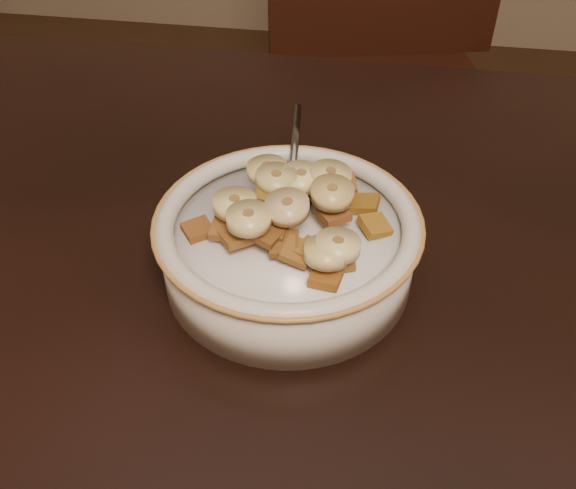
# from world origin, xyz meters

# --- Properties ---
(table) EXTENTS (1.41, 0.91, 0.04)m
(table) POSITION_xyz_m (0.00, 0.00, 0.73)
(table) COLOR black
(table) RESTS_ON floor
(chair) EXTENTS (0.57, 0.57, 1.06)m
(chair) POSITION_xyz_m (-0.12, 0.80, 0.53)
(chair) COLOR black
(chair) RESTS_ON floor
(cereal_bowl) EXTENTS (0.19, 0.19, 0.05)m
(cereal_bowl) POSITION_xyz_m (-0.17, 0.07, 0.77)
(cereal_bowl) COLOR silver
(cereal_bowl) RESTS_ON table
(milk) EXTENTS (0.16, 0.16, 0.00)m
(milk) POSITION_xyz_m (-0.17, 0.07, 0.80)
(milk) COLOR white
(milk) RESTS_ON cereal_bowl
(spoon) EXTENTS (0.04, 0.05, 0.01)m
(spoon) POSITION_xyz_m (-0.17, 0.10, 0.80)
(spoon) COLOR gray
(spoon) RESTS_ON cereal_bowl
(cereal_square_0) EXTENTS (0.02, 0.02, 0.01)m
(cereal_square_0) POSITION_xyz_m (-0.16, 0.12, 0.80)
(cereal_square_0) COLOR brown
(cereal_square_0) RESTS_ON milk
(cereal_square_1) EXTENTS (0.02, 0.02, 0.01)m
(cereal_square_1) POSITION_xyz_m (-0.13, 0.02, 0.80)
(cereal_square_1) COLOR brown
(cereal_square_1) RESTS_ON milk
(cereal_square_2) EXTENTS (0.03, 0.03, 0.01)m
(cereal_square_2) POSITION_xyz_m (-0.15, 0.03, 0.81)
(cereal_square_2) COLOR brown
(cereal_square_2) RESTS_ON milk
(cereal_square_3) EXTENTS (0.03, 0.03, 0.01)m
(cereal_square_3) POSITION_xyz_m (-0.20, 0.04, 0.81)
(cereal_square_3) COLOR #97612A
(cereal_square_3) RESTS_ON milk
(cereal_square_4) EXTENTS (0.03, 0.03, 0.01)m
(cereal_square_4) POSITION_xyz_m (-0.14, 0.13, 0.80)
(cereal_square_4) COLOR brown
(cereal_square_4) RESTS_ON milk
(cereal_square_5) EXTENTS (0.02, 0.02, 0.01)m
(cereal_square_5) POSITION_xyz_m (-0.17, 0.05, 0.81)
(cereal_square_5) COLOR brown
(cereal_square_5) RESTS_ON milk
(cereal_square_6) EXTENTS (0.02, 0.02, 0.01)m
(cereal_square_6) POSITION_xyz_m (-0.21, 0.05, 0.81)
(cereal_square_6) COLOR brown
(cereal_square_6) RESTS_ON milk
(cereal_square_7) EXTENTS (0.02, 0.02, 0.01)m
(cereal_square_7) POSITION_xyz_m (-0.13, 0.11, 0.80)
(cereal_square_7) COLOR olive
(cereal_square_7) RESTS_ON milk
(cereal_square_8) EXTENTS (0.03, 0.03, 0.01)m
(cereal_square_8) POSITION_xyz_m (-0.18, 0.11, 0.81)
(cereal_square_8) COLOR brown
(cereal_square_8) RESTS_ON milk
(cereal_square_9) EXTENTS (0.02, 0.02, 0.01)m
(cereal_square_9) POSITION_xyz_m (-0.11, 0.10, 0.80)
(cereal_square_9) COLOR #946617
(cereal_square_9) RESTS_ON milk
(cereal_square_10) EXTENTS (0.02, 0.02, 0.01)m
(cereal_square_10) POSITION_xyz_m (-0.17, 0.04, 0.81)
(cereal_square_10) COLOR brown
(cereal_square_10) RESTS_ON milk
(cereal_square_11) EXTENTS (0.02, 0.02, 0.01)m
(cereal_square_11) POSITION_xyz_m (-0.16, 0.03, 0.81)
(cereal_square_11) COLOR brown
(cereal_square_11) RESTS_ON milk
(cereal_square_12) EXTENTS (0.03, 0.03, 0.01)m
(cereal_square_12) POSITION_xyz_m (-0.14, 0.04, 0.81)
(cereal_square_12) COLOR brown
(cereal_square_12) RESTS_ON milk
(cereal_square_13) EXTENTS (0.03, 0.03, 0.01)m
(cereal_square_13) POSITION_xyz_m (-0.23, 0.05, 0.80)
(cereal_square_13) COLOR brown
(cereal_square_13) RESTS_ON milk
(cereal_square_14) EXTENTS (0.03, 0.03, 0.01)m
(cereal_square_14) POSITION_xyz_m (-0.15, 0.11, 0.81)
(cereal_square_14) COLOR brown
(cereal_square_14) RESTS_ON milk
(cereal_square_15) EXTENTS (0.03, 0.03, 0.01)m
(cereal_square_15) POSITION_xyz_m (-0.14, 0.12, 0.80)
(cereal_square_15) COLOR brown
(cereal_square_15) RESTS_ON milk
(cereal_square_16) EXTENTS (0.03, 0.03, 0.01)m
(cereal_square_16) POSITION_xyz_m (-0.10, 0.07, 0.80)
(cereal_square_16) COLOR #8C591B
(cereal_square_16) RESTS_ON milk
(cereal_square_17) EXTENTS (0.02, 0.02, 0.01)m
(cereal_square_17) POSITION_xyz_m (-0.13, 0.03, 0.80)
(cereal_square_17) COLOR brown
(cereal_square_17) RESTS_ON milk
(cereal_square_18) EXTENTS (0.02, 0.02, 0.01)m
(cereal_square_18) POSITION_xyz_m (-0.13, 0.12, 0.80)
(cereal_square_18) COLOR brown
(cereal_square_18) RESTS_ON milk
(cereal_square_19) EXTENTS (0.03, 0.03, 0.01)m
(cereal_square_19) POSITION_xyz_m (-0.20, 0.07, 0.81)
(cereal_square_19) COLOR brown
(cereal_square_19) RESTS_ON milk
(cereal_square_20) EXTENTS (0.03, 0.03, 0.01)m
(cereal_square_20) POSITION_xyz_m (-0.14, 0.07, 0.81)
(cereal_square_20) COLOR brown
(cereal_square_20) RESTS_ON milk
(cereal_square_21) EXTENTS (0.03, 0.03, 0.01)m
(cereal_square_21) POSITION_xyz_m (-0.18, 0.04, 0.81)
(cereal_square_21) COLOR brown
(cereal_square_21) RESTS_ON milk
(cereal_square_22) EXTENTS (0.02, 0.02, 0.01)m
(cereal_square_22) POSITION_xyz_m (-0.18, 0.08, 0.82)
(cereal_square_22) COLOR brown
(cereal_square_22) RESTS_ON milk
(banana_slice_0) EXTENTS (0.04, 0.04, 0.01)m
(banana_slice_0) POSITION_xyz_m (-0.17, 0.05, 0.83)
(banana_slice_0) COLOR beige
(banana_slice_0) RESTS_ON milk
(banana_slice_1) EXTENTS (0.03, 0.03, 0.01)m
(banana_slice_1) POSITION_xyz_m (-0.13, 0.03, 0.82)
(banana_slice_1) COLOR #F4D48A
(banana_slice_1) RESTS_ON milk
(banana_slice_2) EXTENTS (0.04, 0.04, 0.02)m
(banana_slice_2) POSITION_xyz_m (-0.14, 0.08, 0.83)
(banana_slice_2) COLOR tan
(banana_slice_2) RESTS_ON milk
(banana_slice_3) EXTENTS (0.04, 0.04, 0.01)m
(banana_slice_3) POSITION_xyz_m (-0.18, 0.09, 0.82)
(banana_slice_3) COLOR #D9C779
(banana_slice_3) RESTS_ON milk
(banana_slice_4) EXTENTS (0.03, 0.03, 0.01)m
(banana_slice_4) POSITION_xyz_m (-0.20, 0.06, 0.82)
(banana_slice_4) COLOR #F3DB83
(banana_slice_4) RESTS_ON milk
(banana_slice_5) EXTENTS (0.04, 0.04, 0.01)m
(banana_slice_5) POSITION_xyz_m (-0.19, 0.04, 0.83)
(banana_slice_5) COLOR #FFE390
(banana_slice_5) RESTS_ON milk
(banana_slice_6) EXTENTS (0.03, 0.03, 0.01)m
(banana_slice_6) POSITION_xyz_m (-0.14, 0.03, 0.81)
(banana_slice_6) COLOR #D7BF73
(banana_slice_6) RESTS_ON milk
(banana_slice_7) EXTENTS (0.04, 0.04, 0.01)m
(banana_slice_7) POSITION_xyz_m (-0.19, 0.11, 0.82)
(banana_slice_7) COLOR #FFF48F
(banana_slice_7) RESTS_ON milk
(banana_slice_8) EXTENTS (0.03, 0.03, 0.01)m
(banana_slice_8) POSITION_xyz_m (-0.14, 0.10, 0.82)
(banana_slice_8) COLOR #EBD587
(banana_slice_8) RESTS_ON milk
(banana_slice_9) EXTENTS (0.04, 0.04, 0.01)m
(banana_slice_9) POSITION_xyz_m (-0.16, 0.10, 0.82)
(banana_slice_9) COLOR #F2E379
(banana_slice_9) RESTS_ON milk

